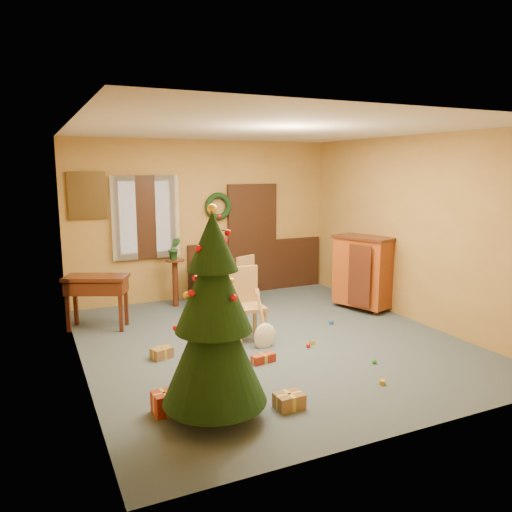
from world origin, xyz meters
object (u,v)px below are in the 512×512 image
dining_table (221,275)px  writing_desk (97,289)px  chair_near (245,301)px  sideboard (363,270)px  christmas_tree (214,321)px

dining_table → writing_desk: size_ratio=1.07×
dining_table → chair_near: 1.90m
chair_near → sideboard: size_ratio=0.81×
christmas_tree → chair_near: bearing=59.0°
christmas_tree → writing_desk: size_ratio=2.04×
writing_desk → sideboard: size_ratio=0.81×
dining_table → writing_desk: 2.25m
writing_desk → sideboard: sideboard is taller
sideboard → writing_desk: bearing=169.2°
writing_desk → sideboard: (4.26, -0.81, 0.06)m
christmas_tree → sideboard: size_ratio=1.65×
christmas_tree → writing_desk: christmas_tree is taller
dining_table → sideboard: sideboard is taller
chair_near → writing_desk: bearing=143.6°
christmas_tree → dining_table: bearing=68.2°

